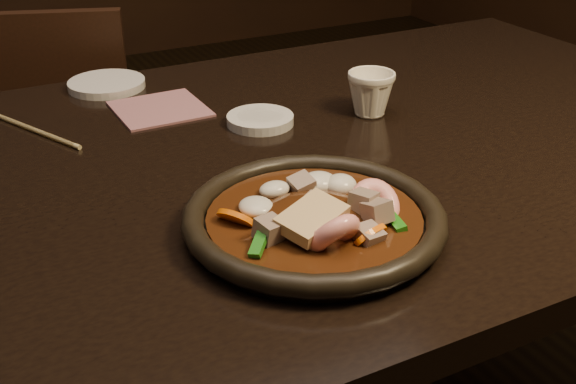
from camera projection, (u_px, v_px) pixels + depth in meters
name	position (u px, v px, depth m)	size (l,w,h in m)	color
table	(276.00, 199.00, 1.07)	(1.60, 0.90, 0.75)	black
chair	(55.00, 173.00, 1.62)	(0.51, 0.51, 0.85)	black
plate	(314.00, 219.00, 0.83)	(0.31, 0.31, 0.03)	black
stirfry	(319.00, 215.00, 0.83)	(0.22, 0.18, 0.07)	#331809
soy_dish	(260.00, 120.00, 1.12)	(0.10, 0.10, 0.01)	silver
saucer_right	(107.00, 84.00, 1.27)	(0.13, 0.13, 0.01)	silver
tea_cup	(371.00, 92.00, 1.14)	(0.08, 0.07, 0.08)	white
chopsticks	(26.00, 127.00, 1.11)	(0.12, 0.24, 0.01)	tan
napkin	(160.00, 109.00, 1.18)	(0.14, 0.14, 0.00)	#925A5F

